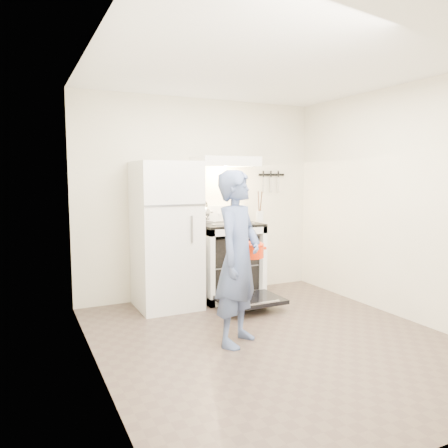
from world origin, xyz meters
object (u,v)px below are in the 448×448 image
Objects in this scene: stove_body at (228,262)px; tea_kettle at (203,212)px; refrigerator at (166,235)px; dutch_oven at (250,251)px; person at (238,258)px.

stove_body is 0.70m from tea_kettle.
refrigerator is 4.97× the size of dutch_oven.
tea_kettle reaches higher than dutch_oven.
dutch_oven is (0.26, 0.24, 0.01)m from person.
dutch_oven is at bearing -105.55° from stove_body.
stove_body is 1.24m from dutch_oven.
refrigerator reaches higher than person.
stove_body is 0.58× the size of person.
person is 0.35m from dutch_oven.
refrigerator is 0.65m from tea_kettle.
tea_kettle is (0.56, 0.23, 0.24)m from refrigerator.
tea_kettle is 0.80× the size of dutch_oven.
stove_body is 1.54m from person.
refrigerator is at bearing -158.01° from tea_kettle.
person is (-0.58, -1.39, 0.33)m from stove_body.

